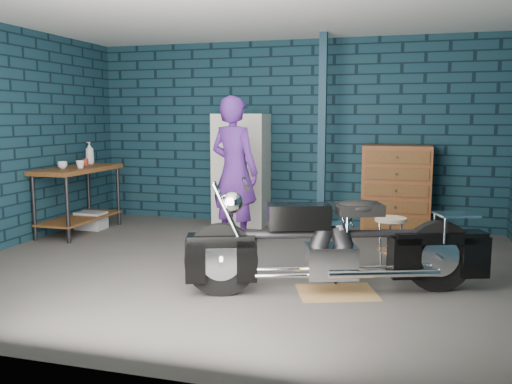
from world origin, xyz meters
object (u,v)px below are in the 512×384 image
person (234,171)px  storage_bin (91,220)px  workbench (79,200)px  tool_chest (396,190)px  motorcycle (338,237)px  locker (241,170)px  shop_stool (390,245)px

person → storage_bin: bearing=11.0°
person → workbench: bearing=16.9°
workbench → tool_chest: tool_chest is taller
motorcycle → storage_bin: bearing=134.0°
workbench → tool_chest: 4.37m
storage_bin → locker: 2.28m
storage_bin → locker: (1.98, 0.91, 0.70)m
storage_bin → tool_chest: tool_chest is taller
workbench → person: size_ratio=0.76×
person → locker: (-0.30, 1.24, -0.11)m
workbench → shop_stool: size_ratio=2.42×
storage_bin → motorcycle: bearing=-26.5°
tool_chest → shop_stool: tool_chest is taller
storage_bin → tool_chest: (4.20, 0.91, 0.48)m
locker → person: bearing=-76.3°
workbench → shop_stool: 4.31m
workbench → storage_bin: bearing=85.2°
person → tool_chest: 2.31m
tool_chest → shop_stool: (0.00, -2.00, -0.32)m
locker → motorcycle: bearing=-57.2°
workbench → storage_bin: (0.02, 0.24, -0.33)m
workbench → storage_bin: size_ratio=3.53×
tool_chest → workbench: bearing=-164.9°
workbench → person: 2.35m
workbench → shop_stool: bearing=-11.5°
shop_stool → motorcycle: bearing=-118.8°
storage_bin → locker: locker is taller
workbench → storage_bin: workbench is taller
locker → storage_bin: bearing=-155.4°
workbench → person: person is taller
tool_chest → shop_stool: size_ratio=2.09×
storage_bin → shop_stool: bearing=-14.6°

